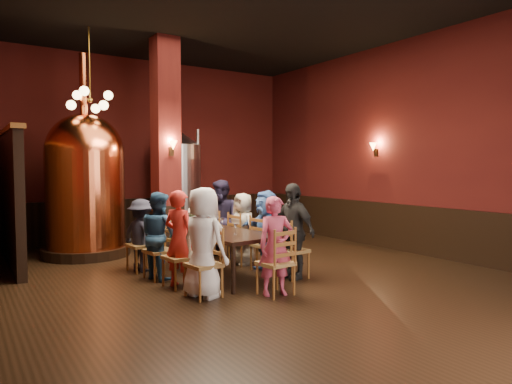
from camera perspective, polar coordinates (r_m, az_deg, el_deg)
room at (r=7.49m, az=-0.99°, el=6.53°), size 10.00×10.02×4.50m
wainscot_right at (r=10.23m, az=18.21°, el=-4.32°), size 0.08×9.90×1.00m
wainscot_back at (r=12.04m, az=-13.63°, el=-3.12°), size 7.90×0.08×1.00m
column at (r=9.85m, az=-11.22°, el=5.69°), size 0.58×0.58×4.50m
partition at (r=9.59m, az=-28.39°, el=-0.86°), size 0.22×3.50×2.40m
pendant_cluster at (r=9.57m, az=-20.03°, el=10.74°), size 0.90×0.90×1.70m
sconce_wall at (r=10.63m, az=14.80°, el=5.20°), size 0.20×0.20×0.36m
sconce_column at (r=9.57m, az=-10.55°, el=5.47°), size 0.20×0.20×0.36m
dining_table at (r=7.70m, az=-5.21°, el=-5.24°), size 1.24×2.49×0.75m
chair_0 at (r=6.46m, az=-6.57°, el=-8.96°), size 0.50×0.50×0.92m
person_0 at (r=6.40m, az=-6.59°, el=-6.27°), size 0.71×0.87×1.53m
chair_1 at (r=7.02m, az=-9.52°, el=-7.99°), size 0.50×0.50×0.92m
person_1 at (r=6.97m, az=-9.54°, el=-5.78°), size 0.56×0.64×1.47m
chair_2 at (r=7.60m, az=-11.98°, el=-7.15°), size 0.50×0.50×0.92m
person_2 at (r=7.55m, az=-12.01°, el=-5.31°), size 0.48×0.74×1.41m
chair_3 at (r=8.19m, az=-14.12°, el=-6.42°), size 0.50×0.50×0.92m
person_3 at (r=8.16m, az=-14.14°, el=-5.26°), size 0.75×0.93×1.26m
chair_4 at (r=7.49m, az=4.58°, el=-7.24°), size 0.50×0.50×0.92m
person_4 at (r=7.44m, az=4.59°, el=-4.85°), size 0.49×0.95×1.55m
chair_5 at (r=7.98m, az=1.25°, el=-6.58°), size 0.50×0.50×0.92m
person_5 at (r=7.94m, az=1.25°, el=-4.83°), size 0.51×1.33×1.41m
chair_6 at (r=8.49m, az=-1.64°, el=-5.98°), size 0.50×0.50×0.92m
person_6 at (r=8.46m, az=-1.64°, el=-4.63°), size 0.46×0.67×1.32m
chair_7 at (r=9.02m, az=-4.23°, el=-5.43°), size 0.50×0.50×0.92m
person_7 at (r=8.98m, az=-4.24°, el=-3.44°), size 0.62×0.84×1.55m
chair_8 at (r=6.53m, az=2.46°, el=-8.81°), size 0.50×0.50×0.92m
person_8 at (r=6.48m, az=2.47°, el=-6.74°), size 0.58×0.45×1.40m
copper_kettle at (r=9.83m, az=-20.54°, el=1.07°), size 1.93×1.93×4.06m
steel_vessel at (r=11.50m, az=-9.72°, el=0.93°), size 1.30×1.30×2.72m
rose_vase at (r=8.25m, az=-8.02°, el=-2.79°), size 0.19×0.19×0.32m
wine_glass_0 at (r=8.02m, az=-9.38°, el=-3.86°), size 0.07×0.07×0.17m
wine_glass_1 at (r=8.04m, az=-6.41°, el=-3.82°), size 0.07×0.07×0.17m
wine_glass_2 at (r=7.99m, az=-6.59°, el=-3.86°), size 0.07×0.07×0.17m
wine_glass_3 at (r=7.21m, az=-2.55°, el=-4.63°), size 0.07×0.07×0.17m
wine_glass_4 at (r=7.97m, az=-4.24°, el=-3.87°), size 0.07×0.07×0.17m
wine_glass_5 at (r=8.24m, az=-7.26°, el=-3.65°), size 0.07×0.07×0.17m
wine_glass_6 at (r=8.07m, az=-6.08°, el=-3.79°), size 0.07×0.07×0.17m
wine_glass_7 at (r=8.05m, az=-5.13°, el=-3.81°), size 0.07×0.07×0.17m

